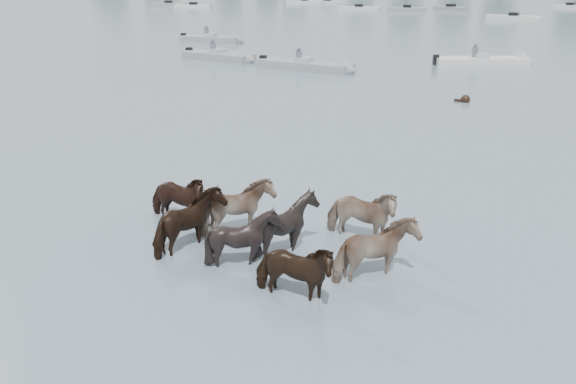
% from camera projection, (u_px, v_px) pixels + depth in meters
% --- Properties ---
extents(ground, '(400.00, 400.00, 0.00)m').
position_uv_depth(ground, '(195.00, 241.00, 14.59)').
color(ground, slate).
rests_on(ground, ground).
extents(pony_herd, '(7.13, 4.07, 1.56)m').
position_uv_depth(pony_herd, '(268.00, 230.00, 13.87)').
color(pony_herd, black).
rests_on(pony_herd, ground).
extents(swimming_pony, '(0.72, 0.44, 0.44)m').
position_uv_depth(swimming_pony, '(464.00, 100.00, 29.20)').
color(swimming_pony, black).
rests_on(swimming_pony, ground).
extents(motorboat_a, '(5.79, 2.27, 1.92)m').
position_uv_depth(motorboat_a, '(228.00, 57.00, 41.50)').
color(motorboat_a, gray).
rests_on(motorboat_a, ground).
extents(motorboat_b, '(6.65, 2.15, 1.92)m').
position_uv_depth(motorboat_b, '(317.00, 67.00, 37.67)').
color(motorboat_b, gray).
rests_on(motorboat_b, ground).
extents(motorboat_c, '(6.22, 4.11, 1.92)m').
position_uv_depth(motorboat_c, '(493.00, 62.00, 39.74)').
color(motorboat_c, silver).
rests_on(motorboat_c, ground).
extents(motorboat_f, '(5.67, 2.31, 1.92)m').
position_uv_depth(motorboat_f, '(220.00, 40.00, 51.06)').
color(motorboat_f, gray).
rests_on(motorboat_f, ground).
extents(distant_flotilla, '(107.70, 25.69, 0.93)m').
position_uv_depth(distant_flotilla, '(525.00, 12.00, 79.28)').
color(distant_flotilla, gray).
rests_on(distant_flotilla, ground).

